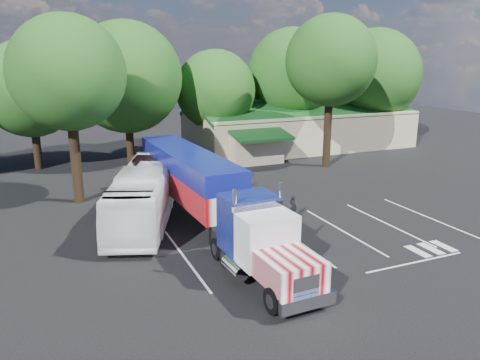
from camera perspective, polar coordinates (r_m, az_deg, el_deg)
name	(u,v)px	position (r m, az deg, el deg)	size (l,w,h in m)	color
ground	(251,208)	(31.55, 1.33, -3.44)	(120.00, 120.00, 0.00)	black
event_hall	(297,127)	(52.66, 7.00, 6.39)	(24.20, 14.12, 5.55)	#BEB38D
tree_row_b	(30,89)	(45.13, -24.19, 10.09)	(8.40, 8.40, 11.35)	black
tree_row_c	(126,77)	(44.11, -13.71, 12.06)	(10.00, 10.00, 13.05)	black
tree_row_d	(216,90)	(47.78, -3.00, 10.90)	(8.00, 8.00, 10.60)	black
tree_row_e	(292,73)	(51.92, 6.38, 12.81)	(9.60, 9.60, 12.90)	black
tree_row_f	(374,75)	(56.55, 16.06, 12.20)	(10.40, 10.40, 13.00)	black
tree_near_left	(68,73)	(33.32, -20.26, 12.10)	(7.60, 7.60, 12.65)	black
tree_near_right	(331,61)	(43.01, 11.02, 14.04)	(8.00, 8.00, 13.50)	black
semi_truck	(203,188)	(27.55, -4.50, -0.92)	(3.69, 20.68, 4.31)	black
woman	(293,207)	(29.57, 6.48, -3.28)	(0.54, 0.36, 1.49)	black
bicycle	(249,179)	(37.21, 1.16, 0.18)	(0.62, 1.77, 0.93)	black
tour_bus	(145,194)	(29.33, -11.53, -1.67)	(2.88, 12.29, 3.42)	white
silver_sedan	(238,153)	(45.72, -0.21, 3.26)	(1.45, 4.15, 1.37)	#9FA2A7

